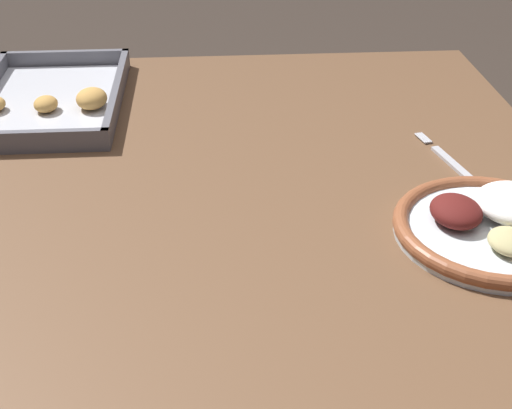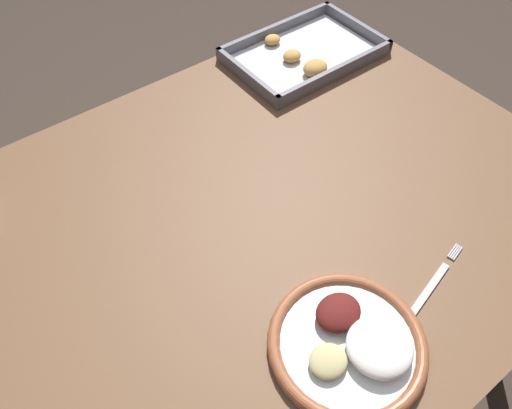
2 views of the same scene
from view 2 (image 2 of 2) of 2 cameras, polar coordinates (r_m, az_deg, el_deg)
ground_plane at (r=1.61m, az=0.60°, el=-17.86°), size 8.00×8.00×0.00m
dining_table at (r=1.03m, az=0.90°, el=-4.22°), size 1.23×0.94×0.76m
dinner_plate at (r=0.80m, az=10.75°, el=-15.30°), size 0.25×0.25×0.05m
fork at (r=0.89m, az=18.94°, el=-9.48°), size 0.22×0.06×0.00m
baking_tray at (r=1.31m, az=5.51°, el=16.73°), size 0.37×0.24×0.04m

